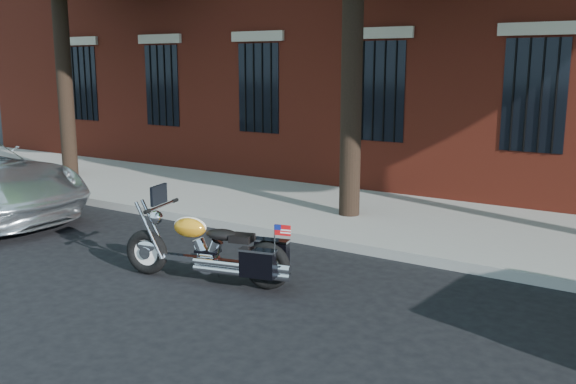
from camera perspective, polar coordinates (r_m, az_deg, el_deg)
The scene contains 4 objects.
ground at distance 9.30m, azimuth -5.79°, elevation -5.98°, with size 120.00×120.00×0.00m, color black.
curb at distance 10.34m, azimuth -0.98°, elevation -3.69°, with size 40.00×0.16×0.15m, color gray.
sidewalk at distance 11.90m, azimuth 4.13°, elevation -1.71°, with size 40.00×3.60×0.15m, color gray.
motorcycle at distance 8.23m, azimuth -6.67°, elevation -5.30°, with size 2.44×1.03×1.22m.
Camera 1 is at (5.62, -6.87, 2.77)m, focal length 40.00 mm.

